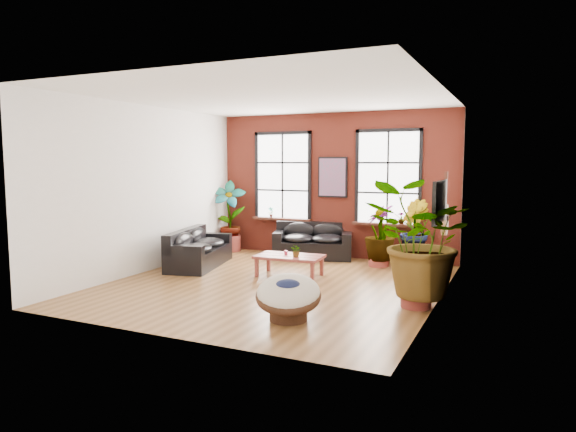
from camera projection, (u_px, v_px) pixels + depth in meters
The scene contains 19 objects.
room at pixel (278, 192), 9.69m from camera, with size 6.04×6.54×3.54m.
sofa_back at pixel (313, 242), 12.43m from camera, with size 2.04×1.41×0.85m.
sofa_left at pixel (197, 250), 11.44m from camera, with size 1.32×2.21×0.82m.
coffee_table at pixel (289, 258), 10.41m from camera, with size 1.38×0.85×0.52m.
papasan_chair at pixel (288, 295), 7.49m from camera, with size 1.23×1.24×0.72m.
poster at pixel (333, 177), 12.41m from camera, with size 0.74×0.06×0.98m.
tv_wall_unit at pixel (441, 207), 8.90m from camera, with size 0.13×1.86×1.20m.
media_box at pixel (430, 262), 10.65m from camera, with size 0.68×0.61×0.48m.
pot_back_left at pixel (230, 243), 13.40m from camera, with size 0.60×0.60×0.41m.
pot_back_right at pixel (410, 259), 11.32m from camera, with size 0.62×0.62×0.38m.
pot_right_wall at pixel (416, 296), 8.20m from camera, with size 0.58×0.58×0.36m.
pot_mid at pixel (379, 259), 11.43m from camera, with size 0.47×0.47×0.33m.
floor_plant_back_left at pixel (229, 213), 13.28m from camera, with size 0.89×0.60×1.69m, color #196026.
floor_plant_back_right at pixel (413, 230), 11.25m from camera, with size 0.74×0.60×1.35m, color #196026.
floor_plant_right_wall at pixel (417, 240), 8.09m from camera, with size 1.67×1.45×1.86m, color #196026.
floor_plant_mid at pixel (380, 233), 11.36m from camera, with size 0.69×0.69×1.23m, color #196026.
table_plant at pixel (297, 251), 10.19m from camera, with size 0.22×0.19×0.25m, color #196026.
sill_plant_left at pixel (271, 212), 13.15m from camera, with size 0.14×0.10×0.27m, color #196026.
sill_plant_right at pixel (401, 218), 11.75m from camera, with size 0.15×0.15×0.27m, color #196026.
Camera 1 is at (4.23, -8.57, 2.31)m, focal length 32.00 mm.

